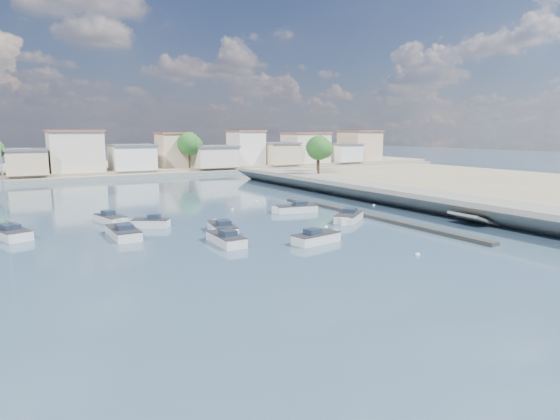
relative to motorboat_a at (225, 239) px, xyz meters
name	(u,v)px	position (x,y,z in m)	size (l,w,h in m)	color
ground	(215,194)	(11.83, 30.51, -0.38)	(400.00, 400.00, 0.00)	#304D60
seawall_walkway	(439,201)	(30.33, 3.51, 0.52)	(5.00, 90.00, 1.80)	slate
seawall_embankment	(541,191)	(51.93, 3.50, 0.47)	(49.65, 90.00, 2.90)	slate
breakwater	(369,216)	(18.73, 3.20, -0.21)	(2.00, 31.02, 0.35)	black
far_shore_land	(134,167)	(11.83, 82.51, 0.32)	(160.00, 40.00, 1.40)	gray
far_shore_quay	(158,175)	(11.83, 61.51, 0.02)	(160.00, 2.50, 0.80)	slate
far_town	(196,151)	(22.54, 67.43, 4.56)	(113.01, 12.80, 8.35)	beige
shore_trees	(200,147)	(20.17, 58.62, 5.84)	(74.56, 38.32, 7.92)	#38281E
motorboat_a	(225,239)	(0.00, 0.00, 0.00)	(1.95, 5.31, 1.48)	silver
motorboat_b	(222,228)	(1.55, 4.25, 0.00)	(2.74, 5.45, 1.48)	silver
motorboat_c	(294,209)	(13.32, 10.21, 0.00)	(5.55, 2.78, 1.48)	silver
motorboat_d	(348,218)	(15.33, 2.50, 0.00)	(5.15, 4.60, 1.48)	silver
motorboat_e	(123,232)	(-6.95, 7.13, 0.00)	(2.24, 6.00, 1.48)	silver
motorboat_f	(149,223)	(-3.77, 10.14, 0.00)	(3.82, 3.22, 1.48)	silver
motorboat_g	(111,220)	(-6.62, 13.96, 0.00)	(2.74, 4.99, 1.48)	silver
motorboat_h	(318,238)	(7.04, -3.77, 0.00)	(4.96, 2.46, 1.48)	silver
sailboat	(7,232)	(-16.03, 12.35, 0.03)	(3.94, 6.73, 9.00)	silver
mooring_buoys	(333,219)	(14.46, 4.10, -0.33)	(17.52, 31.16, 0.38)	white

